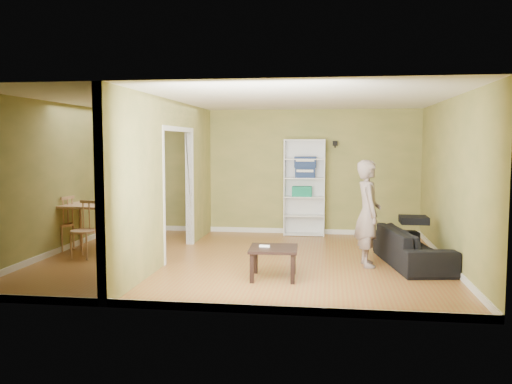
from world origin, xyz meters
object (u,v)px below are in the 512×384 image
at_px(chair_near, 84,230).
at_px(chair_left, 60,223).
at_px(sofa, 413,241).
at_px(dining_table, 99,209).
at_px(coffee_table, 274,252).
at_px(bookshelf, 305,187).
at_px(chair_far, 116,218).
at_px(person, 368,204).

bearing_deg(chair_near, chair_left, 150.29).
relative_size(sofa, dining_table, 1.49).
height_order(sofa, coffee_table, sofa).
distance_m(coffee_table, dining_table, 3.66).
bearing_deg(bookshelf, chair_far, -154.85).
height_order(person, bookshelf, bookshelf).
height_order(chair_left, chair_near, chair_left).
distance_m(sofa, chair_far, 5.35).
bearing_deg(chair_far, chair_near, 87.67).
relative_size(chair_left, chair_near, 1.02).
bearing_deg(coffee_table, sofa, 29.12).
distance_m(sofa, coffee_table, 2.36).
bearing_deg(chair_left, chair_near, 63.08).
distance_m(sofa, person, 0.93).
xyz_separation_m(coffee_table, dining_table, (-3.28, 1.59, 0.37)).
bearing_deg(chair_far, chair_left, 39.47).
bearing_deg(sofa, chair_left, 76.97).
bearing_deg(chair_near, bookshelf, 47.69).
distance_m(person, coffee_table, 1.79).
relative_size(sofa, chair_left, 2.02).
xyz_separation_m(coffee_table, chair_near, (-3.26, 0.94, 0.10)).
height_order(bookshelf, coffee_table, bookshelf).
relative_size(coffee_table, chair_far, 0.65).
distance_m(coffee_table, chair_near, 3.40).
relative_size(bookshelf, chair_near, 2.09).
height_order(person, chair_near, person).
bearing_deg(bookshelf, chair_near, -141.32).
bearing_deg(dining_table, chair_far, 81.14).
xyz_separation_m(bookshelf, chair_left, (-4.23, -2.24, -0.51)).
distance_m(bookshelf, chair_left, 4.81).
distance_m(sofa, bookshelf, 3.23).
height_order(dining_table, chair_left, chair_left).
relative_size(sofa, chair_near, 2.07).
height_order(sofa, chair_left, chair_left).
distance_m(person, chair_near, 4.65).
relative_size(person, chair_near, 2.03).
bearing_deg(sofa, bookshelf, 25.32).
xyz_separation_m(person, bookshelf, (-1.11, 2.76, 0.03)).
bearing_deg(dining_table, sofa, -4.68).
height_order(person, coffee_table, person).
relative_size(sofa, chair_far, 1.92).
bearing_deg(chair_far, bookshelf, -153.85).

